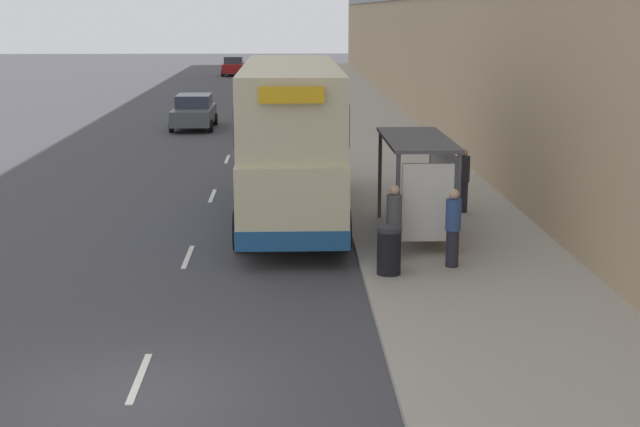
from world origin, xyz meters
TOP-DOWN VIEW (x-y plane):
  - ground_plane at (0.00, 0.00)m, footprint 220.00×220.00m
  - pavement at (6.50, 38.50)m, footprint 5.00×93.00m
  - lane_mark_0 at (0.00, 0.83)m, footprint 0.12×2.00m
  - lane_mark_1 at (0.00, 7.96)m, footprint 0.12×2.00m
  - lane_mark_2 at (0.00, 15.09)m, footprint 0.12×2.00m
  - lane_mark_3 at (0.00, 22.22)m, footprint 0.12×2.00m
  - lane_mark_4 at (0.00, 29.35)m, footprint 0.12×2.00m
  - lane_mark_5 at (0.00, 36.48)m, footprint 0.12×2.00m
  - bus_shelter at (5.77, 9.06)m, footprint 1.60×4.20m
  - double_decker_bus_near at (2.48, 11.74)m, footprint 2.85×10.39m
  - car_0 at (-2.24, 31.65)m, footprint 2.07×4.51m
  - car_1 at (-2.44, 68.48)m, footprint 2.01×4.28m
  - pedestrian_at_shelter at (6.02, 6.48)m, footprint 0.35×0.35m
  - pedestrian_1 at (4.77, 7.00)m, footprint 0.35×0.35m
  - pedestrian_2 at (7.30, 11.94)m, footprint 0.36×0.36m
  - litter_bin at (4.55, 5.95)m, footprint 0.55×0.55m

SIDE VIEW (x-z plane):
  - ground_plane at x=0.00m, z-range 0.00..0.00m
  - lane_mark_0 at x=0.00m, z-range 0.00..0.01m
  - lane_mark_1 at x=0.00m, z-range 0.00..0.01m
  - lane_mark_2 at x=0.00m, z-range 0.00..0.01m
  - lane_mark_3 at x=0.00m, z-range 0.00..0.01m
  - lane_mark_4 at x=0.00m, z-range 0.00..0.01m
  - lane_mark_5 at x=0.00m, z-range 0.00..0.01m
  - pavement at x=6.50m, z-range 0.00..0.14m
  - litter_bin at x=4.55m, z-range 0.14..1.19m
  - car_0 at x=-2.24m, z-range 0.00..1.66m
  - car_1 at x=-2.44m, z-range 0.00..1.68m
  - pedestrian_1 at x=4.77m, z-range 0.16..1.91m
  - pedestrian_at_shelter at x=6.02m, z-range 0.16..1.92m
  - pedestrian_2 at x=7.30m, z-range 0.16..1.99m
  - bus_shelter at x=5.77m, z-range 0.64..3.12m
  - double_decker_bus_near at x=2.48m, z-range 0.13..4.43m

